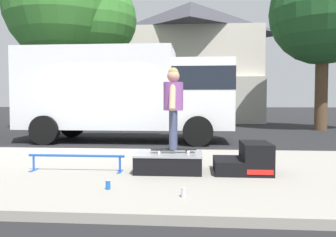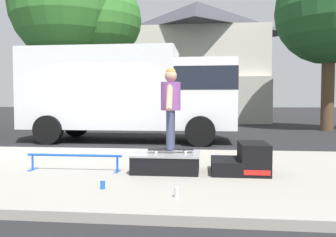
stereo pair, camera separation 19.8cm
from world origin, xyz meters
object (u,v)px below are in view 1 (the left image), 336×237
Objects in this scene: skateboard at (173,149)px; street_tree_neighbour at (329,15)px; skate_box at (169,161)px; skater_kid at (173,101)px; soda_can at (184,192)px; box_truck at (128,90)px; soda_can_b at (108,185)px; street_tree_main at (72,8)px; grind_rail at (76,158)px; kicker_ramp at (247,160)px.

street_tree_neighbour is (6.42, 10.32, 4.76)m from skateboard.
skate_box is 0.82× the size of skater_kid.
skater_kid is at bearing 98.32° from soda_can.
soda_can_b is at bearing -81.08° from box_truck.
skater_kid is at bearing 58.06° from soda_can_b.
street_tree_main is (-5.31, 9.67, 4.29)m from skater_kid.
soda_can_b is at bearing -67.72° from street_tree_main.
box_truck is 0.81× the size of street_tree_main.
grind_rail is 13.43× the size of soda_can_b.
street_tree_neighbour is at bearing 30.72° from box_truck.
skateboard is (-1.26, 0.02, 0.16)m from kicker_ramp.
street_tree_neighbour is at bearing 52.31° from grind_rail.
skater_kid is 5.72m from box_truck.
street_tree_main is at bearing 128.89° from box_truck.
grind_rail is at bearing -177.49° from kicker_ramp.
kicker_ramp is 0.14× the size of box_truck.
grind_rail is 0.20× the size of street_tree_main.
skateboard is at bearing -70.92° from box_truck.
kicker_ramp is 2.93m from grind_rail.
soda_can is at bearing -37.37° from grind_rail.
grind_rail reaches higher than soda_can_b.
grind_rail is at bearing -174.78° from skater_kid.
box_truck reaches higher than soda_can_b.
skate_box is 9.07× the size of soda_can_b.
skateboard is 5.84m from box_truck.
street_tree_neighbour is (8.29, 4.93, 3.55)m from box_truck.
skateboard is 1.57m from soda_can_b.
skate_box is 0.17× the size of box_truck.
street_tree_main is (-6.57, 9.69, 5.29)m from kicker_ramp.
street_tree_main is at bearing -176.80° from street_tree_neighbour.
kicker_ramp is at bearing 2.51° from grind_rail.
skater_kid is at bearing -61.22° from street_tree_main.
street_tree_main is at bearing 116.18° from soda_can.
soda_can_b is (0.86, -1.15, -0.16)m from grind_rail.
street_tree_main reaches higher than soda_can_b.
skater_kid is 11.13× the size of soda_can.
skateboard reaches higher than soda_can.
skate_box is 5.88m from box_truck.
grind_rail is 5.72m from box_truck.
box_truck is (-0.19, 5.55, 1.36)m from grind_rail.
soda_can is 0.02× the size of street_tree_neighbour.
skater_kid is (-1.26, 0.02, 1.00)m from kicker_ramp.
skate_box is 13.19m from street_tree_neighbour.
soda_can_b is at bearing -148.25° from kicker_ramp.
skateboard is 0.57× the size of skater_kid.
soda_can_b is at bearing -121.94° from skater_kid.
box_truck is at bearing -51.11° from street_tree_main.
skater_kid is 1.92m from soda_can_b.
street_tree_neighbour reaches higher than skate_box.
skater_kid is at bearing -121.88° from street_tree_neighbour.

